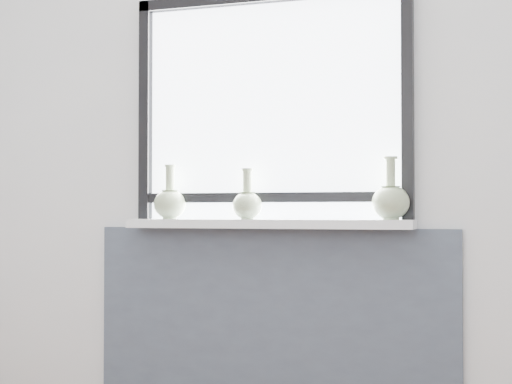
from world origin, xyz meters
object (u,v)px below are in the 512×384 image
(windowsill, at_px, (267,224))
(vase_c, at_px, (391,200))
(vase_a, at_px, (170,202))
(vase_b, at_px, (247,203))

(windowsill, height_order, vase_c, vase_c)
(vase_a, distance_m, vase_c, 1.04)
(windowsill, xyz_separation_m, vase_b, (-0.09, -0.01, 0.09))
(vase_c, bearing_deg, vase_b, 179.94)
(windowsill, xyz_separation_m, vase_c, (0.56, -0.01, 0.10))
(windowsill, bearing_deg, vase_c, -0.64)
(vase_b, xyz_separation_m, vase_c, (0.65, -0.00, 0.01))
(windowsill, relative_size, vase_c, 4.86)
(vase_b, distance_m, vase_c, 0.65)
(windowsill, height_order, vase_a, vase_a)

